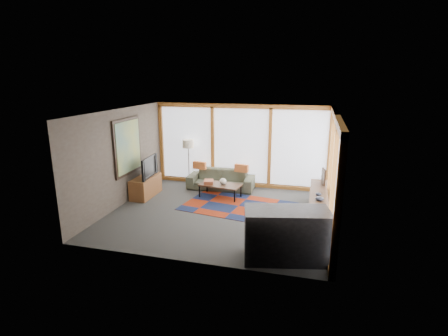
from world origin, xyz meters
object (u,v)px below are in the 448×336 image
(tv_console, at_px, (146,186))
(television, at_px, (146,167))
(floor_lamp, at_px, (189,162))
(bar_counter, at_px, (286,235))
(bookshelf, at_px, (318,204))
(sofa, at_px, (221,179))
(coffee_table, at_px, (220,191))

(tv_console, xyz_separation_m, television, (0.05, -0.00, 0.60))
(floor_lamp, bearing_deg, bar_counter, -49.56)
(floor_lamp, distance_m, bookshelf, 4.46)
(floor_lamp, bearing_deg, sofa, -11.95)
(bookshelf, height_order, tv_console, bookshelf)
(coffee_table, xyz_separation_m, tv_console, (-2.14, -0.46, 0.10))
(sofa, bearing_deg, tv_console, -149.30)
(tv_console, bearing_deg, sofa, 32.22)
(sofa, xyz_separation_m, coffee_table, (0.19, -0.77, -0.10))
(television, bearing_deg, floor_lamp, -31.41)
(sofa, height_order, coffee_table, sofa)
(tv_console, bearing_deg, television, -1.05)
(floor_lamp, bearing_deg, tv_console, -118.57)
(floor_lamp, bearing_deg, coffee_table, -37.04)
(sofa, height_order, floor_lamp, floor_lamp)
(floor_lamp, xyz_separation_m, coffee_table, (1.34, -1.01, -0.53))
(bar_counter, bearing_deg, sofa, 108.75)
(coffee_table, distance_m, tv_console, 2.19)
(tv_console, height_order, bar_counter, bar_counter)
(tv_console, relative_size, television, 1.10)
(floor_lamp, relative_size, bar_counter, 0.92)
(coffee_table, bearing_deg, television, -167.57)
(bookshelf, relative_size, bar_counter, 1.53)
(sofa, relative_size, television, 1.93)
(sofa, bearing_deg, coffee_table, -77.50)
(bookshelf, bearing_deg, floor_lamp, 157.17)
(sofa, relative_size, bar_counter, 1.29)
(sofa, bearing_deg, television, -148.60)
(floor_lamp, bearing_deg, bookshelf, -22.83)
(floor_lamp, xyz_separation_m, bookshelf, (4.09, -1.72, -0.43))
(bar_counter, bearing_deg, tv_console, 135.87)
(sofa, xyz_separation_m, tv_console, (-1.95, -1.23, -0.01))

